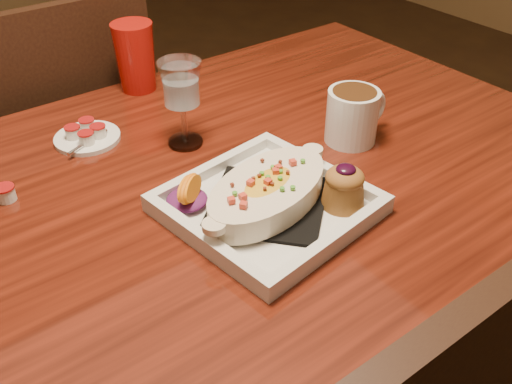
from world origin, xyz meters
TOP-DOWN VIEW (x-y plane):
  - table at (0.00, 0.00)m, footprint 1.50×0.90m
  - chair_far at (-0.00, 0.63)m, footprint 0.42×0.42m
  - plate at (0.08, -0.12)m, footprint 0.31×0.31m
  - coffee_mug at (0.33, -0.04)m, footprint 0.13×0.10m
  - goblet at (0.07, 0.14)m, footprint 0.08×0.08m
  - saucer at (-0.07, 0.26)m, footprint 0.12×0.12m
  - creamer_loose at (-0.25, 0.16)m, footprint 0.03×0.03m
  - red_tumbler at (0.11, 0.40)m, footprint 0.09×0.09m

SIDE VIEW (x-z plane):
  - chair_far at x=0.00m, z-range 0.04..0.97m
  - table at x=0.00m, z-range 0.28..1.03m
  - saucer at x=-0.07m, z-range 0.72..0.80m
  - creamer_loose at x=-0.25m, z-range 0.75..0.78m
  - plate at x=0.08m, z-range 0.74..0.82m
  - coffee_mug at x=0.33m, z-range 0.75..0.85m
  - red_tumbler at x=0.11m, z-range 0.75..0.90m
  - goblet at x=0.07m, z-range 0.78..0.94m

